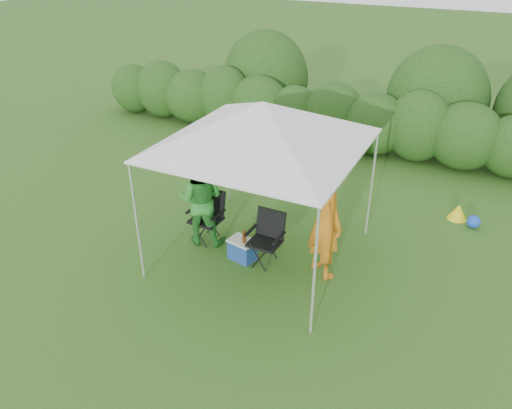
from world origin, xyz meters
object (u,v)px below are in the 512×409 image
at_px(chair_left, 208,212).
at_px(man, 325,222).
at_px(woman, 201,199).
at_px(cooler, 242,249).
at_px(canopy, 263,124).
at_px(chair_right, 267,234).

relative_size(chair_left, man, 0.49).
xyz_separation_m(woman, cooler, (0.94, -0.20, -0.68)).
bearing_deg(man, canopy, 30.49).
height_order(man, cooler, man).
bearing_deg(canopy, chair_right, -41.21).
relative_size(man, woman, 1.13).
distance_m(chair_left, man, 2.33).
bearing_deg(chair_left, woman, -105.47).
bearing_deg(cooler, chair_right, 32.18).
bearing_deg(canopy, man, -2.26).
height_order(woman, cooler, woman).
distance_m(canopy, man, 1.86).
height_order(chair_left, cooler, chair_left).
relative_size(canopy, woman, 1.76).
xyz_separation_m(chair_left, cooler, (0.89, -0.35, -0.35)).
height_order(canopy, woman, canopy).
bearing_deg(woman, canopy, 168.61).
xyz_separation_m(chair_left, woman, (-0.05, -0.15, 0.33)).
bearing_deg(chair_right, canopy, 140.02).
xyz_separation_m(canopy, chair_left, (-1.14, 0.06, -1.92)).
relative_size(chair_right, cooler, 1.81).
distance_m(chair_right, cooler, 0.56).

